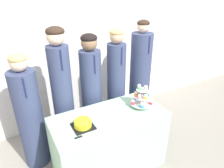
{
  "coord_description": "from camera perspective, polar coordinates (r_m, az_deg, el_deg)",
  "views": [
    {
      "loc": [
        -0.84,
        -1.27,
        1.97
      ],
      "look_at": [
        0.05,
        0.33,
        1.1
      ],
      "focal_mm": 32.0,
      "sensor_mm": 36.0,
      "label": 1
    }
  ],
  "objects": [
    {
      "name": "student_2",
      "position": [
        2.58,
        -5.84,
        -3.06
      ],
      "size": [
        0.26,
        0.27,
        1.53
      ],
      "color": "#384266",
      "rests_on": "ground_plane"
    },
    {
      "name": "student_4",
      "position": [
        2.91,
        7.9,
        0.84
      ],
      "size": [
        0.29,
        0.3,
        1.62
      ],
      "color": "#384266",
      "rests_on": "ground_plane"
    },
    {
      "name": "student_1",
      "position": [
        2.44,
        -13.87,
        -3.63
      ],
      "size": [
        0.24,
        0.25,
        1.63
      ],
      "color": "#384266",
      "rests_on": "ground_plane"
    },
    {
      "name": "cupcake_stand",
      "position": [
        2.29,
        8.5,
        -3.53
      ],
      "size": [
        0.27,
        0.27,
        0.28
      ],
      "color": "silver",
      "rests_on": "table"
    },
    {
      "name": "wall_back",
      "position": [
        2.95,
        -12.23,
        12.8
      ],
      "size": [
        9.0,
        0.06,
        2.7
      ],
      "color": "silver",
      "rests_on": "ground_plane"
    },
    {
      "name": "round_cake",
      "position": [
        2.0,
        -8.35,
        -10.92
      ],
      "size": [
        0.21,
        0.21,
        0.1
      ],
      "color": "black",
      "rests_on": "table"
    },
    {
      "name": "cake_knife",
      "position": [
        1.92,
        -8.27,
        -14.44
      ],
      "size": [
        0.25,
        0.02,
        0.01
      ],
      "rotation": [
        0.0,
        0.0,
        -0.01
      ],
      "color": "silver",
      "rests_on": "table"
    },
    {
      "name": "table",
      "position": [
        2.4,
        -0.76,
        -16.38
      ],
      "size": [
        1.24,
        0.59,
        0.74
      ],
      "color": "#A8DBB2",
      "rests_on": "ground_plane"
    },
    {
      "name": "student_3",
      "position": [
        2.71,
        1.19,
        -1.02
      ],
      "size": [
        0.25,
        0.25,
        1.55
      ],
      "color": "#384266",
      "rests_on": "ground_plane"
    },
    {
      "name": "student_0",
      "position": [
        2.47,
        -22.44,
        -8.63
      ],
      "size": [
        0.29,
        0.29,
        1.41
      ],
      "color": "#384266",
      "rests_on": "ground_plane"
    }
  ]
}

